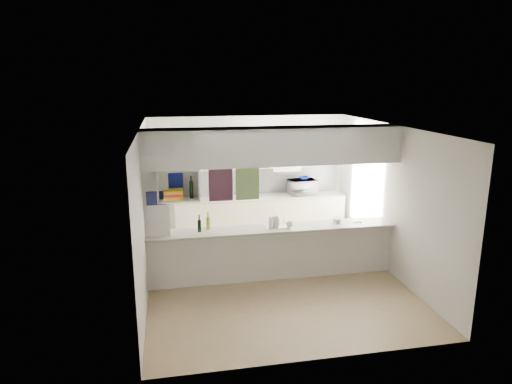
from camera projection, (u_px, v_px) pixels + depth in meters
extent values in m
plane|color=#9E845C|center=(273.00, 278.00, 7.88)|extent=(4.80, 4.80, 0.00)
plane|color=white|center=(274.00, 127.00, 7.26)|extent=(4.80, 4.80, 0.00)
plane|color=silver|center=(248.00, 176.00, 9.86)|extent=(4.20, 0.00, 4.20)
plane|color=silver|center=(144.00, 213.00, 7.18)|extent=(0.00, 4.80, 4.80)
plane|color=silver|center=(391.00, 200.00, 7.96)|extent=(0.00, 4.80, 4.80)
cube|color=silver|center=(273.00, 254.00, 7.78)|extent=(4.20, 0.15, 0.88)
cube|color=beige|center=(273.00, 229.00, 7.67)|extent=(4.20, 0.50, 0.04)
cube|color=white|center=(274.00, 146.00, 7.33)|extent=(4.20, 0.50, 0.60)
cube|color=silver|center=(157.00, 212.00, 7.22)|extent=(0.40, 0.18, 2.60)
cube|color=#191E4C|center=(156.00, 198.00, 7.07)|extent=(0.30, 0.01, 0.22)
cube|color=white|center=(157.00, 212.00, 7.12)|extent=(0.30, 0.01, 0.24)
cube|color=#2B1325|center=(221.00, 183.00, 7.53)|extent=(0.40, 0.02, 0.62)
cube|color=#1B7C6E|center=(247.00, 182.00, 7.61)|extent=(0.40, 0.02, 0.62)
cube|color=white|center=(179.00, 200.00, 7.14)|extent=(0.65, 0.35, 0.02)
cube|color=white|center=(178.00, 170.00, 7.02)|extent=(0.65, 0.35, 0.02)
cube|color=white|center=(178.00, 183.00, 7.24)|extent=(0.65, 0.02, 0.50)
cube|color=white|center=(158.00, 186.00, 7.02)|extent=(0.02, 0.35, 0.50)
cube|color=white|center=(198.00, 184.00, 7.14)|extent=(0.02, 0.35, 0.50)
cube|color=yellow|center=(174.00, 197.00, 7.11)|extent=(0.30, 0.24, 0.05)
cube|color=red|center=(173.00, 194.00, 7.10)|extent=(0.28, 0.22, 0.05)
cube|color=yellow|center=(173.00, 191.00, 7.09)|extent=(0.30, 0.24, 0.05)
cube|color=navy|center=(175.00, 183.00, 7.19)|extent=(0.26, 0.02, 0.34)
cylinder|color=black|center=(191.00, 190.00, 7.14)|extent=(0.06, 0.06, 0.28)
cube|color=beige|center=(260.00, 217.00, 9.81)|extent=(3.60, 0.60, 0.90)
cube|color=beige|center=(260.00, 197.00, 9.70)|extent=(3.60, 0.63, 0.03)
cube|color=silver|center=(258.00, 180.00, 9.90)|extent=(3.60, 0.03, 0.60)
cube|color=beige|center=(250.00, 151.00, 9.56)|extent=(2.62, 0.34, 0.72)
cube|color=white|center=(285.00, 169.00, 9.72)|extent=(0.60, 0.46, 0.12)
cube|color=silver|center=(288.00, 173.00, 9.51)|extent=(0.60, 0.02, 0.05)
imported|color=white|center=(303.00, 187.00, 9.86)|extent=(0.62, 0.46, 0.32)
imported|color=navy|center=(304.00, 178.00, 9.82)|extent=(0.23, 0.23, 0.06)
cube|color=silver|center=(276.00, 226.00, 7.70)|extent=(0.40, 0.31, 0.01)
cylinder|color=white|center=(271.00, 221.00, 7.65)|extent=(0.03, 0.19, 0.19)
cylinder|color=white|center=(274.00, 221.00, 7.66)|extent=(0.03, 0.19, 0.19)
cylinder|color=white|center=(277.00, 221.00, 7.68)|extent=(0.03, 0.19, 0.19)
imported|color=white|center=(289.00, 224.00, 7.62)|extent=(0.12, 0.12, 0.10)
cylinder|color=black|center=(199.00, 226.00, 7.43)|extent=(0.06, 0.06, 0.20)
cylinder|color=black|center=(199.00, 218.00, 7.39)|extent=(0.02, 0.02, 0.09)
cylinder|color=olive|center=(208.00, 224.00, 7.53)|extent=(0.06, 0.06, 0.21)
cylinder|color=olive|center=(208.00, 215.00, 7.50)|extent=(0.02, 0.02, 0.09)
cylinder|color=silver|center=(337.00, 220.00, 7.93)|extent=(0.15, 0.15, 0.07)
cube|color=black|center=(358.00, 222.00, 7.94)|extent=(0.14, 0.07, 0.01)
cylinder|color=black|center=(245.00, 193.00, 9.67)|extent=(0.10, 0.10, 0.13)
cube|color=#4D311A|center=(251.00, 191.00, 9.72)|extent=(0.11, 0.09, 0.21)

